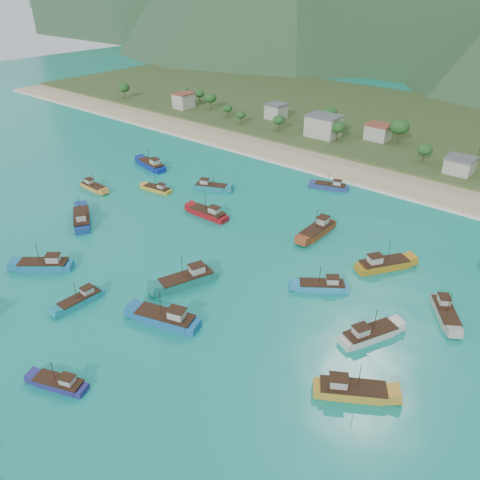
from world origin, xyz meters
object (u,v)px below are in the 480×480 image
Objects in this scene: boat_11 at (369,335)px; boat_18 at (331,187)px; boat_2 at (151,165)px; boat_10 at (445,313)px; boat_8 at (45,265)px; boat_17 at (318,230)px; boat_3 at (82,219)px; boat_13 at (81,300)px; boat_15 at (208,214)px; boat_23 at (187,280)px; boat_9 at (157,190)px; boat_12 at (351,391)px; boat_24 at (383,265)px; boat_14 at (60,384)px; boat_5 at (93,187)px; boat_0 at (323,286)px; boat_21 at (166,319)px; boat_4 at (211,187)px.

boat_11 is 64.31m from boat_18.
boat_2 is 99.73m from boat_10.
boat_8 is 0.90× the size of boat_17.
boat_3 is 1.37× the size of boat_13.
boat_15 reaches higher than boat_10.
boat_9 is at bearing -14.50° from boat_23.
boat_17 is (36.52, 49.90, 0.08)m from boat_8.
boat_12 is at bearing -62.05° from boat_3.
boat_15 is at bearing -138.88° from boat_24.
boat_11 is at bearing -147.03° from boat_23.
boat_18 is at bearing -17.78° from boat_14.
boat_3 reaches higher than boat_5.
boat_17 reaches higher than boat_15.
boat_2 reaches higher than boat_18.
boat_17 is 28.17m from boat_18.
boat_17 reaches higher than boat_24.
boat_5 is 42.04m from boat_8.
boat_0 is 50.77m from boat_18.
boat_21 reaches higher than boat_18.
boat_4 is 0.83× the size of boat_21.
boat_0 is at bearing 123.52° from boat_17.
boat_8 is 1.09× the size of boat_10.
boat_0 is at bearing -44.44° from boat_3.
boat_2 is 1.14× the size of boat_11.
boat_24 is (45.06, 5.65, 0.07)m from boat_15.
boat_9 is at bearing -116.66° from boat_2.
boat_0 is 76.90m from boat_5.
boat_3 is at bearing -32.79° from boat_13.
boat_5 is 1.07× the size of boat_14.
boat_12 is 49.50m from boat_17.
boat_8 is at bearing -113.41° from boat_12.
boat_5 is (0.06, -22.12, -0.28)m from boat_2.
boat_15 is 0.92× the size of boat_17.
boat_5 is (-26.33, -21.60, -0.07)m from boat_4.
boat_12 is (17.09, -20.59, 0.12)m from boat_0.
boat_5 is 57.24m from boat_23.
boat_11 is 1.09× the size of boat_18.
boat_24 is at bearing -42.57° from boat_14.
boat_18 is at bearing 151.54° from boat_11.
boat_17 is 0.96× the size of boat_21.
boat_13 reaches higher than boat_9.
boat_15 is (-52.69, 16.45, 0.04)m from boat_11.
boat_4 is 70.70m from boat_11.
boat_13 reaches higher than boat_14.
boat_10 is at bearing -108.55° from boat_0.
boat_15 is (37.77, 8.29, 0.17)m from boat_5.
boat_13 is 0.75× the size of boat_17.
boat_8 reaches higher than boat_13.
boat_18 is at bearing 131.82° from boat_5.
boat_17 reaches higher than boat_11.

